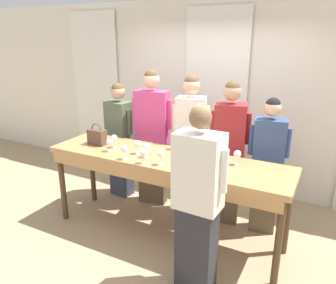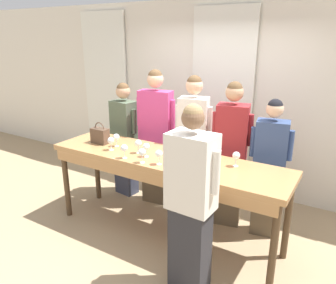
{
  "view_description": "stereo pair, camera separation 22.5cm",
  "coord_description": "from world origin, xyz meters",
  "views": [
    {
      "loc": [
        1.61,
        -3.02,
        2.29
      ],
      "look_at": [
        0.0,
        0.07,
        1.15
      ],
      "focal_mm": 35.0,
      "sensor_mm": 36.0,
      "label": 1
    },
    {
      "loc": [
        1.81,
        -2.91,
        2.29
      ],
      "look_at": [
        0.0,
        0.07,
        1.15
      ],
      "focal_mm": 35.0,
      "sensor_mm": 36.0,
      "label": 2
    }
  ],
  "objects": [
    {
      "name": "tasting_bar",
      "position": [
        0.0,
        -0.02,
        0.9
      ],
      "size": [
        2.81,
        0.72,
        1.0
      ],
      "color": "#B27F4C",
      "rests_on": "ground_plane"
    },
    {
      "name": "curtain_panel_center",
      "position": [
        0.0,
        1.59,
        1.34
      ],
      "size": [
        0.95,
        0.03,
        2.69
      ],
      "color": "white",
      "rests_on": "ground_plane"
    },
    {
      "name": "wall_back",
      "position": [
        0.0,
        1.66,
        1.4
      ],
      "size": [
        12.0,
        0.06,
        2.8
      ],
      "color": "silver",
      "rests_on": "ground_plane"
    },
    {
      "name": "curtain_panel_left",
      "position": [
        -2.24,
        1.59,
        1.34
      ],
      "size": [
        0.95,
        0.03,
        2.69
      ],
      "color": "white",
      "rests_on": "ground_plane"
    },
    {
      "name": "host_pouring",
      "position": [
        0.67,
        -0.64,
        0.9
      ],
      "size": [
        0.51,
        0.28,
        1.78
      ],
      "color": "#28282D",
      "rests_on": "ground_plane"
    },
    {
      "name": "guest_navy_coat",
      "position": [
        1.0,
        0.65,
        0.85
      ],
      "size": [
        0.47,
        0.29,
        1.65
      ],
      "color": "brown",
      "rests_on": "ground_plane"
    },
    {
      "name": "wine_glass_center_mid",
      "position": [
        -0.65,
        -0.14,
        1.11
      ],
      "size": [
        0.08,
        0.08,
        0.16
      ],
      "color": "white",
      "rests_on": "tasting_bar"
    },
    {
      "name": "wine_glass_center_left",
      "position": [
        -0.32,
        -0.06,
        1.12
      ],
      "size": [
        0.08,
        0.08,
        0.16
      ],
      "color": "white",
      "rests_on": "tasting_bar"
    },
    {
      "name": "handbag",
      "position": [
        -0.94,
        -0.01,
        1.1
      ],
      "size": [
        0.22,
        0.12,
        0.27
      ],
      "color": "brown",
      "rests_on": "tasting_bar"
    },
    {
      "name": "guest_cream_sweater",
      "position": [
        0.02,
        0.65,
        0.96
      ],
      "size": [
        0.47,
        0.34,
        1.84
      ],
      "color": "#28282D",
      "rests_on": "ground_plane"
    },
    {
      "name": "pen",
      "position": [
        0.14,
        0.27,
        1.0
      ],
      "size": [
        0.11,
        0.07,
        0.01
      ],
      "color": "black",
      "rests_on": "tasting_bar"
    },
    {
      "name": "wine_glass_front_mid",
      "position": [
        -0.69,
        -0.01,
        1.12
      ],
      "size": [
        0.08,
        0.08,
        0.16
      ],
      "color": "white",
      "rests_on": "tasting_bar"
    },
    {
      "name": "wine_glass_front_right",
      "position": [
        -0.17,
        -0.11,
        1.12
      ],
      "size": [
        0.08,
        0.08,
        0.16
      ],
      "color": "white",
      "rests_on": "tasting_bar"
    },
    {
      "name": "wine_bottle",
      "position": [
        0.36,
        0.05,
        1.11
      ],
      "size": [
        0.07,
        0.07,
        0.31
      ],
      "color": "black",
      "rests_on": "tasting_bar"
    },
    {
      "name": "guest_striped_shirt",
      "position": [
        0.54,
        0.65,
        0.93
      ],
      "size": [
        0.48,
        0.33,
        1.8
      ],
      "color": "brown",
      "rests_on": "ground_plane"
    },
    {
      "name": "wine_glass_back_right",
      "position": [
        -0.02,
        0.27,
        1.12
      ],
      "size": [
        0.08,
        0.08,
        0.16
      ],
      "color": "white",
      "rests_on": "tasting_bar"
    },
    {
      "name": "guest_pink_top",
      "position": [
        -0.54,
        0.65,
        0.98
      ],
      "size": [
        0.56,
        0.26,
        1.88
      ],
      "color": "brown",
      "rests_on": "ground_plane"
    },
    {
      "name": "guest_olive_jacket",
      "position": [
        -1.08,
        0.65,
        0.86
      ],
      "size": [
        0.47,
        0.3,
        1.67
      ],
      "color": "#383D51",
      "rests_on": "ground_plane"
    },
    {
      "name": "wine_glass_near_host",
      "position": [
        0.07,
        -0.23,
        1.12
      ],
      "size": [
        0.08,
        0.08,
        0.16
      ],
      "color": "white",
      "rests_on": "tasting_bar"
    },
    {
      "name": "ground_plane",
      "position": [
        0.0,
        0.0,
        0.0
      ],
      "size": [
        18.0,
        18.0,
        0.0
      ],
      "primitive_type": "plane",
      "color": "tan"
    },
    {
      "name": "wine_glass_center_right",
      "position": [
        -0.1,
        -0.28,
        1.12
      ],
      "size": [
        0.08,
        0.08,
        0.16
      ],
      "color": "white",
      "rests_on": "tasting_bar"
    },
    {
      "name": "wine_glass_front_left",
      "position": [
        0.62,
        -0.26,
        1.12
      ],
      "size": [
        0.08,
        0.08,
        0.16
      ],
      "color": "white",
      "rests_on": "tasting_bar"
    },
    {
      "name": "wine_glass_back_mid",
      "position": [
        -0.35,
        -0.28,
        1.11
      ],
      "size": [
        0.08,
        0.08,
        0.16
      ],
      "color": "white",
      "rests_on": "tasting_bar"
    },
    {
      "name": "wine_glass_back_left",
      "position": [
        0.78,
        0.14,
        1.12
      ],
      "size": [
        0.08,
        0.08,
        0.16
      ],
      "color": "white",
      "rests_on": "tasting_bar"
    }
  ]
}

